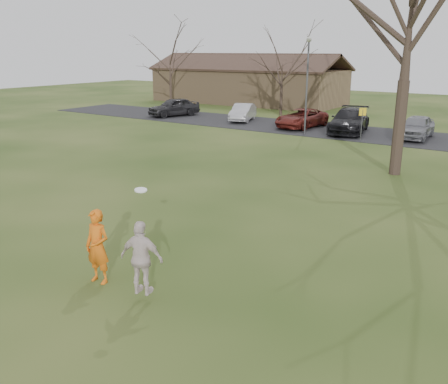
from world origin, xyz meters
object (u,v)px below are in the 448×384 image
(player_defender, at_px, (98,247))
(big_tree, at_px, (411,12))
(lamp_post, at_px, (307,74))
(car_1, at_px, (243,112))
(catching_play, at_px, (142,258))
(car_0, at_px, (174,107))
(car_3, at_px, (349,121))
(car_2, at_px, (302,118))
(building, at_px, (248,84))
(car_4, at_px, (416,127))

(player_defender, relative_size, big_tree, 0.13)
(lamp_post, bearing_deg, player_defender, -77.46)
(player_defender, height_order, lamp_post, lamp_post)
(car_1, distance_m, catching_play, 28.89)
(car_0, xyz_separation_m, car_3, (15.40, 0.16, 0.04))
(car_3, bearing_deg, lamp_post, -144.07)
(car_2, relative_size, catching_play, 1.99)
(building, xyz_separation_m, lamp_post, (14.00, -15.50, 2.04))
(car_0, height_order, lamp_post, lamp_post)
(player_defender, distance_m, building, 42.44)
(player_defender, relative_size, car_3, 0.33)
(lamp_post, bearing_deg, car_0, 170.49)
(car_2, distance_m, building, 18.05)
(big_tree, bearing_deg, building, 133.73)
(car_4, relative_size, lamp_post, 0.68)
(building, relative_size, lamp_post, 3.29)
(car_2, distance_m, car_4, 8.02)
(car_4, xyz_separation_m, big_tree, (1.45, -10.00, 6.23))
(player_defender, distance_m, car_0, 30.64)
(car_3, bearing_deg, car_1, 164.28)
(catching_play, bearing_deg, big_tree, 84.56)
(car_2, bearing_deg, lamp_post, -55.57)
(car_3, bearing_deg, car_2, 165.46)
(car_4, relative_size, building, 0.21)
(catching_play, bearing_deg, car_0, 128.61)
(car_4, xyz_separation_m, lamp_post, (-6.55, -2.50, 3.20))
(car_1, height_order, big_tree, big_tree)
(player_defender, distance_m, lamp_post, 23.19)
(car_2, relative_size, car_4, 1.12)
(car_4, height_order, building, building)
(car_3, distance_m, big_tree, 13.01)
(car_2, xyz_separation_m, car_4, (8.02, -0.07, 0.06))
(car_4, distance_m, catching_play, 25.07)
(car_2, xyz_separation_m, big_tree, (9.46, -10.07, 6.29))
(player_defender, bearing_deg, lamp_post, 97.60)
(car_3, relative_size, big_tree, 0.39)
(car_0, relative_size, car_2, 0.93)
(car_1, height_order, lamp_post, lamp_post)
(lamp_post, bearing_deg, building, 132.09)
(player_defender, xyz_separation_m, lamp_post, (-4.99, 22.44, 3.05))
(player_defender, relative_size, building, 0.09)
(player_defender, bearing_deg, catching_play, -9.45)
(player_defender, height_order, catching_play, catching_play)
(player_defender, distance_m, car_3, 24.97)
(car_2, xyz_separation_m, catching_play, (8.03, -25.13, 0.37))
(catching_play, xyz_separation_m, building, (-20.57, 38.06, 0.86))
(car_1, xyz_separation_m, building, (-7.19, 12.45, 1.23))
(car_1, relative_size, lamp_post, 0.64)
(player_defender, xyz_separation_m, car_0, (-18.20, 24.65, -0.12))
(car_0, xyz_separation_m, lamp_post, (13.21, -2.21, 3.16))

